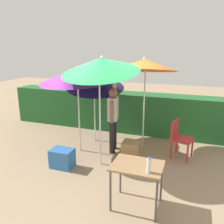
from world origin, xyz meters
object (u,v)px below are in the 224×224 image
(person_vendor, at_px, (113,115))
(cooler_box, at_px, (62,158))
(chair_plastic, at_px, (180,137))
(umbrella_orange, at_px, (95,82))
(crate_cardboard, at_px, (131,150))
(umbrella_yellow, at_px, (100,65))
(umbrella_rainbow, at_px, (145,65))
(bottle_water, at_px, (149,166))
(umbrella_navy, at_px, (78,75))
(folding_table, at_px, (137,170))

(person_vendor, relative_size, cooler_box, 3.89)
(chair_plastic, bearing_deg, umbrella_orange, 172.50)
(crate_cardboard, bearing_deg, umbrella_orange, 149.68)
(umbrella_orange, distance_m, umbrella_yellow, 1.52)
(umbrella_rainbow, relative_size, bottle_water, 9.93)
(umbrella_yellow, height_order, person_vendor, umbrella_yellow)
(chair_plastic, distance_m, crate_cardboard, 1.17)
(person_vendor, relative_size, bottle_water, 7.83)
(umbrella_orange, bearing_deg, bottle_water, -52.56)
(person_vendor, bearing_deg, umbrella_yellow, -90.06)
(umbrella_navy, bearing_deg, umbrella_yellow, -32.42)
(umbrella_orange, xyz_separation_m, umbrella_navy, (-0.11, -0.76, 0.28))
(umbrella_yellow, xyz_separation_m, crate_cardboard, (0.54, 0.54, -1.99))
(cooler_box, xyz_separation_m, crate_cardboard, (1.30, 0.94, -0.01))
(umbrella_yellow, bearing_deg, bottle_water, -45.38)
(umbrella_rainbow, bearing_deg, umbrella_navy, -154.87)
(umbrella_rainbow, xyz_separation_m, umbrella_navy, (-1.43, -0.67, -0.21))
(person_vendor, distance_m, crate_cardboard, 0.94)
(umbrella_rainbow, height_order, umbrella_yellow, umbrella_yellow)
(umbrella_navy, xyz_separation_m, bottle_water, (2.06, -1.79, -1.05))
(folding_table, bearing_deg, crate_cardboard, 107.64)
(person_vendor, bearing_deg, bottle_water, -58.20)
(umbrella_navy, height_order, bottle_water, umbrella_navy)
(person_vendor, relative_size, crate_cardboard, 4.56)
(cooler_box, distance_m, folding_table, 2.02)
(umbrella_orange, xyz_separation_m, umbrella_yellow, (0.67, -1.25, 0.55))
(umbrella_orange, relative_size, chair_plastic, 2.22)
(umbrella_yellow, xyz_separation_m, umbrella_navy, (-0.78, 0.49, -0.27))
(cooler_box, relative_size, bottle_water, 2.01)
(cooler_box, xyz_separation_m, folding_table, (1.83, -0.73, 0.45))
(bottle_water, bearing_deg, umbrella_rainbow, 104.29)
(umbrella_navy, height_order, crate_cardboard, umbrella_navy)
(umbrella_rainbow, height_order, chair_plastic, umbrella_rainbow)
(umbrella_rainbow, xyz_separation_m, chair_plastic, (0.93, -0.21, -1.61))
(cooler_box, bearing_deg, umbrella_navy, 91.12)
(umbrella_rainbow, relative_size, umbrella_navy, 1.11)
(umbrella_navy, bearing_deg, cooler_box, -88.88)
(crate_cardboard, distance_m, bottle_water, 2.09)
(umbrella_navy, relative_size, chair_plastic, 2.41)
(umbrella_yellow, xyz_separation_m, person_vendor, (0.00, 0.77, -1.25))
(chair_plastic, relative_size, crate_cardboard, 2.16)
(person_vendor, height_order, bottle_water, person_vendor)
(umbrella_rainbow, distance_m, umbrella_navy, 1.60)
(folding_table, bearing_deg, umbrella_navy, 138.74)
(person_vendor, xyz_separation_m, folding_table, (1.07, -1.90, -0.28))
(folding_table, relative_size, bottle_water, 3.33)
(cooler_box, relative_size, crate_cardboard, 1.17)
(folding_table, distance_m, bottle_water, 0.34)
(chair_plastic, xyz_separation_m, crate_cardboard, (-1.05, -0.41, -0.31))
(umbrella_navy, xyz_separation_m, cooler_box, (0.02, -0.89, -1.71))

